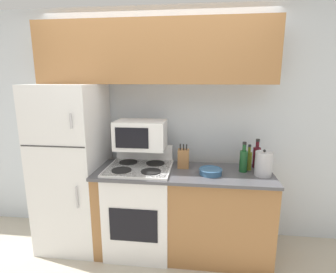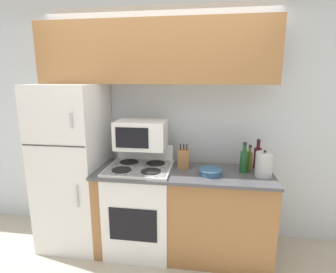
{
  "view_description": "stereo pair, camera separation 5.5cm",
  "coord_description": "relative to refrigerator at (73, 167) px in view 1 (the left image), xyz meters",
  "views": [
    {
      "loc": [
        0.47,
        -2.19,
        1.8
      ],
      "look_at": [
        0.17,
        0.26,
        1.25
      ],
      "focal_mm": 28.0,
      "sensor_mm": 36.0,
      "label": 1
    },
    {
      "loc": [
        0.53,
        -2.19,
        1.8
      ],
      "look_at": [
        0.17,
        0.26,
        1.25
      ],
      "focal_mm": 28.0,
      "sensor_mm": 36.0,
      "label": 2
    }
  ],
  "objects": [
    {
      "name": "bowl",
      "position": [
        1.46,
        -0.14,
        0.06
      ],
      "size": [
        0.22,
        0.22,
        0.06
      ],
      "color": "#335B84",
      "rests_on": "lower_cabinets"
    },
    {
      "name": "bottle_olive_oil",
      "position": [
        1.84,
        0.04,
        0.13
      ],
      "size": [
        0.06,
        0.06,
        0.26
      ],
      "color": "#5B6619",
      "rests_on": "lower_cabinets"
    },
    {
      "name": "refrigerator",
      "position": [
        0.0,
        0.0,
        0.0
      ],
      "size": [
        0.65,
        0.72,
        1.75
      ],
      "color": "white",
      "rests_on": "ground_plane"
    },
    {
      "name": "bottle_wine_green",
      "position": [
        1.78,
        -0.02,
        0.15
      ],
      "size": [
        0.08,
        0.08,
        0.3
      ],
      "color": "#194C23",
      "rests_on": "lower_cabinets"
    },
    {
      "name": "knife_block",
      "position": [
        1.19,
        0.02,
        0.13
      ],
      "size": [
        0.11,
        0.09,
        0.25
      ],
      "color": "#9E6B3D",
      "rests_on": "lower_cabinets"
    },
    {
      "name": "ground_plane",
      "position": [
        0.87,
        -0.35,
        -0.87
      ],
      "size": [
        12.0,
        12.0,
        0.0
      ],
      "primitive_type": "plane",
      "color": "beige"
    },
    {
      "name": "kettle",
      "position": [
        1.95,
        -0.11,
        0.15
      ],
      "size": [
        0.16,
        0.16,
        0.26
      ],
      "color": "#B7B7BC",
      "rests_on": "lower_cabinets"
    },
    {
      "name": "lower_cabinets",
      "position": [
        1.2,
        -0.06,
        -0.42
      ],
      "size": [
        1.74,
        0.62,
        0.9
      ],
      "color": "#9E6B3D",
      "rests_on": "ground_plane"
    },
    {
      "name": "wall_back",
      "position": [
        0.87,
        0.38,
        0.4
      ],
      "size": [
        8.0,
        0.05,
        2.55
      ],
      "color": "silver",
      "rests_on": "ground_plane"
    },
    {
      "name": "upper_cabinets",
      "position": [
        0.87,
        0.18,
        1.18
      ],
      "size": [
        2.39,
        0.36,
        0.61
      ],
      "color": "#9E6B3D",
      "rests_on": "refrigerator"
    },
    {
      "name": "microwave",
      "position": [
        0.75,
        0.04,
        0.36
      ],
      "size": [
        0.51,
        0.34,
        0.29
      ],
      "color": "white",
      "rests_on": "stove"
    },
    {
      "name": "bottle_wine_red",
      "position": [
        1.94,
        0.13,
        0.15
      ],
      "size": [
        0.08,
        0.08,
        0.3
      ],
      "color": "#470F19",
      "rests_on": "lower_cabinets"
    },
    {
      "name": "stove",
      "position": [
        0.75,
        -0.07,
        -0.39
      ],
      "size": [
        0.65,
        0.6,
        1.09
      ],
      "color": "white",
      "rests_on": "ground_plane"
    }
  ]
}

